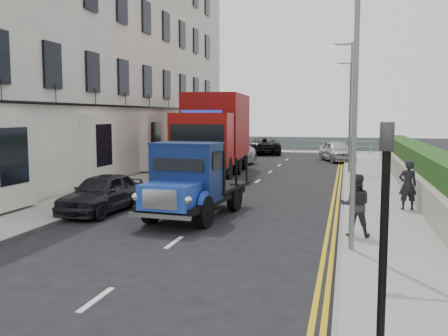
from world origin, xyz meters
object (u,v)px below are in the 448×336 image
lamp_far (348,104)px  parked_car_front (102,193)px  bedford_lorry (189,185)px  pedestrian_east_near (408,185)px  red_lorry (215,132)px  lamp_mid (349,100)px  lamp_near (350,78)px

lamp_far → parked_car_front: size_ratio=1.87×
bedford_lorry → pedestrian_east_near: (6.56, 2.75, -0.15)m
red_lorry → lamp_mid: bearing=11.0°
red_lorry → pedestrian_east_near: red_lorry is taller
parked_car_front → pedestrian_east_near: pedestrian_east_near is taller
bedford_lorry → red_lorry: (-2.24, 11.45, 1.22)m
lamp_mid → bedford_lorry: 14.43m
lamp_far → bedford_lorry: lamp_far is taller
bedford_lorry → lamp_far: bearing=84.6°
lamp_mid → red_lorry: 7.33m
lamp_far → lamp_near: bearing=-90.0°
pedestrian_east_near → red_lorry: bearing=-55.3°
lamp_mid → pedestrian_east_near: 11.20m
bedford_lorry → parked_car_front: bearing=176.6°
lamp_far → lamp_mid: bearing=-90.0°
lamp_near → lamp_mid: bearing=90.0°
lamp_mid → lamp_far: (0.00, 10.00, 0.00)m
lamp_near → lamp_far: (0.00, 26.00, 0.00)m
lamp_mid → parked_car_front: 15.38m
lamp_mid → bedford_lorry: size_ratio=1.38×
lamp_near → bedford_lorry: lamp_near is taller
lamp_near → parked_car_front: (-7.78, 3.17, -3.36)m
lamp_mid → parked_car_front: bearing=-121.2°
parked_car_front → red_lorry: bearing=89.7°
lamp_near → red_lorry: (-6.88, 14.10, -1.70)m
bedford_lorry → parked_car_front: (-3.14, 0.51, -0.43)m
lamp_mid → lamp_near: bearing=-90.0°
lamp_mid → red_lorry: size_ratio=0.83×
lamp_near → red_lorry: 15.78m
lamp_near → lamp_far: same height
parked_car_front → lamp_mid: bearing=63.2°
lamp_mid → parked_car_front: (-7.78, -12.83, -3.36)m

